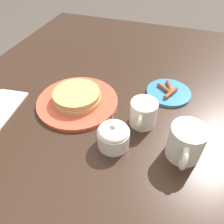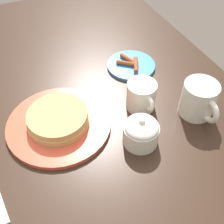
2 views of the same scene
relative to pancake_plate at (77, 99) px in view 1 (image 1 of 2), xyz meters
The scene contains 7 objects.
ground_plane 0.75m from the pancake_plate, 139.35° to the left, with size 8.00×8.00×0.00m, color #51473F.
dining_table 0.14m from the pancake_plate, 139.35° to the left, with size 1.42×1.01×0.73m.
pancake_plate is the anchor object (origin of this frame).
side_plate_bacon 0.32m from the pancake_plate, 117.52° to the left, with size 0.15×0.15×0.02m.
coffee_mug 0.37m from the pancake_plate, 73.47° to the left, with size 0.12×0.09×0.10m.
creamer_pitcher 0.23m from the pancake_plate, 84.53° to the left, with size 0.12×0.08×0.09m.
sugar_bowl 0.21m from the pancake_plate, 52.57° to the left, with size 0.09×0.09×0.08m.
Camera 1 is at (0.54, 0.25, 1.21)m, focal length 35.00 mm.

